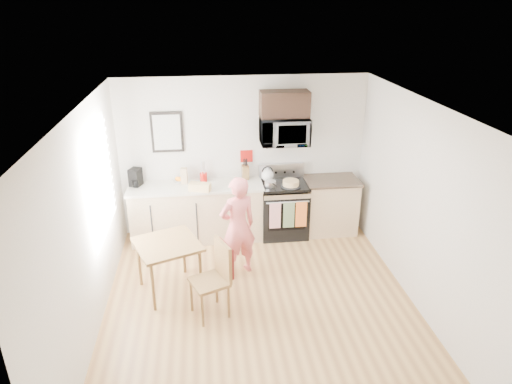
{
  "coord_description": "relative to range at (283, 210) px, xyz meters",
  "views": [
    {
      "loc": [
        -0.64,
        -4.77,
        3.71
      ],
      "look_at": [
        0.05,
        1.0,
        1.21
      ],
      "focal_mm": 32.0,
      "sensor_mm": 36.0,
      "label": 1
    }
  ],
  "objects": [
    {
      "name": "left_wall",
      "position": [
        -2.63,
        -1.98,
        0.86
      ],
      "size": [
        0.04,
        4.6,
        2.6
      ],
      "primitive_type": "cube",
      "color": "white",
      "rests_on": "floor"
    },
    {
      "name": "cabinet_left",
      "position": [
        -1.43,
        0.02,
        0.01
      ],
      "size": [
        2.1,
        0.6,
        0.9
      ],
      "primitive_type": "cube",
      "color": "tan",
      "rests_on": "floor"
    },
    {
      "name": "upper_cabinet",
      "position": [
        -0.0,
        0.15,
        1.74
      ],
      "size": [
        0.76,
        0.35,
        0.4
      ],
      "primitive_type": "cube",
      "color": "black",
      "rests_on": "back_wall"
    },
    {
      "name": "cabinet_right",
      "position": [
        0.8,
        0.02,
        0.01
      ],
      "size": [
        0.84,
        0.6,
        0.9
      ],
      "primitive_type": "cube",
      "color": "tan",
      "rests_on": "floor"
    },
    {
      "name": "wall_art",
      "position": [
        -1.83,
        0.3,
        1.31
      ],
      "size": [
        0.5,
        0.04,
        0.65
      ],
      "color": "black",
      "rests_on": "back_wall"
    },
    {
      "name": "person",
      "position": [
        -0.85,
        -1.09,
        0.31
      ],
      "size": [
        0.63,
        0.53,
        1.48
      ],
      "primitive_type": "imported",
      "rotation": [
        0.0,
        0.0,
        3.51
      ],
      "color": "#CC3841",
      "rests_on": "floor"
    },
    {
      "name": "wall_trivet",
      "position": [
        -0.58,
        0.31,
        0.86
      ],
      "size": [
        0.2,
        0.02,
        0.2
      ],
      "primitive_type": "cube",
      "color": "#A1130D",
      "rests_on": "back_wall"
    },
    {
      "name": "floor",
      "position": [
        -0.63,
        -1.98,
        -0.44
      ],
      "size": [
        4.6,
        4.6,
        0.0
      ],
      "primitive_type": "plane",
      "color": "olive",
      "rests_on": "ground"
    },
    {
      "name": "milk_carton",
      "position": [
        -1.6,
        0.14,
        0.63
      ],
      "size": [
        0.11,
        0.11,
        0.26
      ],
      "primitive_type": "cube",
      "rotation": [
        0.0,
        0.0,
        -0.11
      ],
      "color": "tan",
      "rests_on": "countertop_left"
    },
    {
      "name": "back_wall",
      "position": [
        -0.63,
        0.32,
        0.86
      ],
      "size": [
        4.0,
        0.04,
        2.6
      ],
      "primitive_type": "cube",
      "color": "white",
      "rests_on": "floor"
    },
    {
      "name": "countertop_right",
      "position": [
        0.8,
        0.02,
        0.48
      ],
      "size": [
        0.88,
        0.64,
        0.04
      ],
      "primitive_type": "cube",
      "color": "black",
      "rests_on": "cabinet_right"
    },
    {
      "name": "ceiling",
      "position": [
        -0.63,
        -1.98,
        2.16
      ],
      "size": [
        4.0,
        4.6,
        0.04
      ],
      "primitive_type": "cube",
      "color": "silver",
      "rests_on": "back_wall"
    },
    {
      "name": "window",
      "position": [
        -2.59,
        -1.18,
        1.11
      ],
      "size": [
        0.06,
        1.4,
        1.5
      ],
      "color": "white",
      "rests_on": "left_wall"
    },
    {
      "name": "cake",
      "position": [
        0.08,
        -0.16,
        0.54
      ],
      "size": [
        0.31,
        0.31,
        0.1
      ],
      "color": "black",
      "rests_on": "range"
    },
    {
      "name": "knife_block",
      "position": [
        -0.61,
        0.22,
        0.62
      ],
      "size": [
        0.11,
        0.15,
        0.23
      ],
      "primitive_type": "cube",
      "rotation": [
        0.0,
        0.0,
        0.06
      ],
      "color": "brown",
      "rests_on": "countertop_left"
    },
    {
      "name": "countertop_left",
      "position": [
        -1.43,
        0.02,
        0.48
      ],
      "size": [
        2.14,
        0.64,
        0.04
      ],
      "primitive_type": "cube",
      "color": "beige",
      "rests_on": "cabinet_left"
    },
    {
      "name": "right_wall",
      "position": [
        1.37,
        -1.98,
        0.86
      ],
      "size": [
        0.04,
        4.6,
        2.6
      ],
      "primitive_type": "cube",
      "color": "white",
      "rests_on": "floor"
    },
    {
      "name": "range",
      "position": [
        0.0,
        0.0,
        0.0
      ],
      "size": [
        0.76,
        0.7,
        1.16
      ],
      "color": "black",
      "rests_on": "floor"
    },
    {
      "name": "pot",
      "position": [
        -0.24,
        -0.12,
        0.53
      ],
      "size": [
        0.18,
        0.3,
        0.09
      ],
      "rotation": [
        0.0,
        0.0,
        0.3
      ],
      "color": "silver",
      "rests_on": "range"
    },
    {
      "name": "front_wall",
      "position": [
        -0.63,
        -4.28,
        0.86
      ],
      "size": [
        4.0,
        0.04,
        2.6
      ],
      "primitive_type": "cube",
      "color": "white",
      "rests_on": "floor"
    },
    {
      "name": "microwave",
      "position": [
        -0.0,
        0.1,
        1.32
      ],
      "size": [
        0.76,
        0.51,
        0.42
      ],
      "primitive_type": "imported",
      "color": "silver",
      "rests_on": "back_wall"
    },
    {
      "name": "kettle",
      "position": [
        -0.26,
        0.11,
        0.6
      ],
      "size": [
        0.2,
        0.2,
        0.26
      ],
      "color": "white",
      "rests_on": "range"
    },
    {
      "name": "utensil_crock",
      "position": [
        -1.3,
        0.19,
        0.64
      ],
      "size": [
        0.12,
        0.12,
        0.35
      ],
      "color": "#A1130D",
      "rests_on": "countertop_left"
    },
    {
      "name": "coffee_maker",
      "position": [
        -2.36,
        0.13,
        0.64
      ],
      "size": [
        0.22,
        0.26,
        0.28
      ],
      "rotation": [
        0.0,
        0.0,
        -0.39
      ],
      "color": "black",
      "rests_on": "countertop_left"
    },
    {
      "name": "chair",
      "position": [
        -1.16,
        -1.95,
        0.2
      ],
      "size": [
        0.58,
        0.55,
        0.99
      ],
      "rotation": [
        0.0,
        0.0,
        0.4
      ],
      "color": "brown",
      "rests_on": "floor"
    },
    {
      "name": "dining_table",
      "position": [
        -1.81,
        -1.42,
        0.21
      ],
      "size": [
        0.88,
        0.88,
        0.73
      ],
      "rotation": [
        0.0,
        0.0,
        0.38
      ],
      "color": "brown",
      "rests_on": "floor"
    },
    {
      "name": "bread_bag",
      "position": [
        -1.36,
        -0.2,
        0.56
      ],
      "size": [
        0.36,
        0.25,
        0.12
      ],
      "primitive_type": "cube",
      "rotation": [
        0.0,
        0.0,
        -0.32
      ],
      "color": "#DCC273",
      "rests_on": "countertop_left"
    },
    {
      "name": "fruit_bowl",
      "position": [
        -1.7,
        0.2,
        0.54
      ],
      "size": [
        0.26,
        0.26,
        0.09
      ],
      "color": "white",
      "rests_on": "countertop_left"
    }
  ]
}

